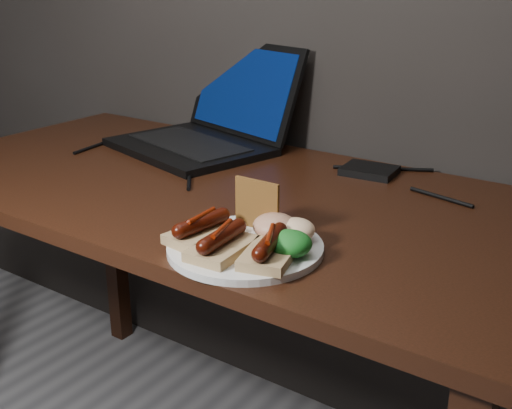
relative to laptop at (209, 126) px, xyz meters
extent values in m
cube|color=#33170C|center=(0.19, -0.23, -0.07)|extent=(1.40, 0.70, 0.03)
cube|color=#33170C|center=(-0.46, 0.07, -0.44)|extent=(0.05, 0.05, 0.72)
cube|color=black|center=(-0.02, -0.06, -0.04)|extent=(0.43, 0.36, 0.02)
cube|color=black|center=(-0.02, -0.06, -0.03)|extent=(0.34, 0.23, 0.00)
cube|color=black|center=(0.03, 0.11, 0.08)|extent=(0.38, 0.18, 0.23)
cube|color=#071F48|center=(0.03, 0.11, 0.08)|extent=(0.34, 0.16, 0.20)
cube|color=black|center=(0.43, 0.02, -0.04)|extent=(0.12, 0.10, 0.02)
cylinder|color=black|center=(0.12, -0.22, -0.05)|extent=(0.12, 0.14, 0.01)
cylinder|color=black|center=(0.44, 0.06, -0.05)|extent=(0.20, 0.11, 0.01)
cylinder|color=black|center=(0.62, -0.05, -0.05)|extent=(0.14, 0.04, 0.01)
cylinder|color=black|center=(-0.23, -0.15, -0.05)|extent=(0.03, 0.20, 0.01)
cylinder|color=silver|center=(0.44, -0.46, -0.05)|extent=(0.32, 0.32, 0.01)
cube|color=tan|center=(0.38, -0.48, -0.03)|extent=(0.08, 0.12, 0.02)
cylinder|color=#441104|center=(0.38, -0.48, -0.01)|extent=(0.04, 0.10, 0.02)
sphere|color=#441104|center=(0.37, -0.53, -0.01)|extent=(0.03, 0.02, 0.02)
sphere|color=#441104|center=(0.38, -0.44, -0.01)|extent=(0.03, 0.02, 0.02)
cylinder|color=#631504|center=(0.38, -0.48, 0.00)|extent=(0.01, 0.07, 0.01)
cube|color=tan|center=(0.44, -0.51, -0.03)|extent=(0.08, 0.12, 0.02)
cylinder|color=#441104|center=(0.44, -0.51, -0.01)|extent=(0.03, 0.10, 0.02)
sphere|color=#441104|center=(0.44, -0.56, -0.01)|extent=(0.03, 0.02, 0.02)
sphere|color=#441104|center=(0.43, -0.46, -0.01)|extent=(0.03, 0.02, 0.02)
cylinder|color=#631504|center=(0.44, -0.51, 0.00)|extent=(0.03, 0.07, 0.01)
cube|color=tan|center=(0.51, -0.48, -0.03)|extent=(0.10, 0.13, 0.02)
cylinder|color=#441104|center=(0.51, -0.48, -0.01)|extent=(0.05, 0.10, 0.02)
sphere|color=#441104|center=(0.52, -0.53, -0.01)|extent=(0.03, 0.02, 0.02)
sphere|color=#441104|center=(0.49, -0.44, -0.01)|extent=(0.03, 0.02, 0.02)
cylinder|color=#631504|center=(0.51, -0.48, 0.00)|extent=(0.04, 0.07, 0.01)
cube|color=olive|center=(0.42, -0.40, 0.00)|extent=(0.08, 0.01, 0.08)
ellipsoid|color=#136118|center=(0.52, -0.46, -0.02)|extent=(0.07, 0.07, 0.04)
ellipsoid|color=maroon|center=(0.47, -0.41, -0.02)|extent=(0.07, 0.07, 0.04)
ellipsoid|color=white|center=(0.50, -0.40, -0.02)|extent=(0.06, 0.06, 0.04)
camera|label=1|loc=(0.99, -1.22, 0.38)|focal=45.00mm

